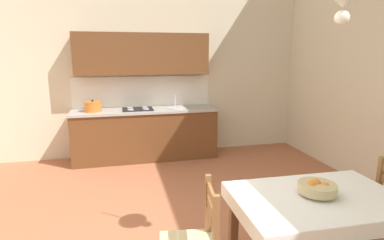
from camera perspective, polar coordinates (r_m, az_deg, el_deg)
The scene contains 4 objects.
wall_back at distance 5.83m, azimuth -10.64°, elevation 14.57°, with size 6.78×0.12×4.27m, color beige.
kitchen_cabinetry at distance 5.59m, azimuth -8.64°, elevation 1.58°, with size 2.52×0.63×2.20m.
dining_table at distance 2.80m, azimuth 21.76°, elevation -15.29°, with size 1.35×0.90×0.75m.
fruit_bowl at distance 2.74m, azimuth 21.80°, elevation -11.39°, with size 0.30×0.30×0.12m.
Camera 1 is at (-0.31, -2.79, 1.86)m, focal length 29.27 mm.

